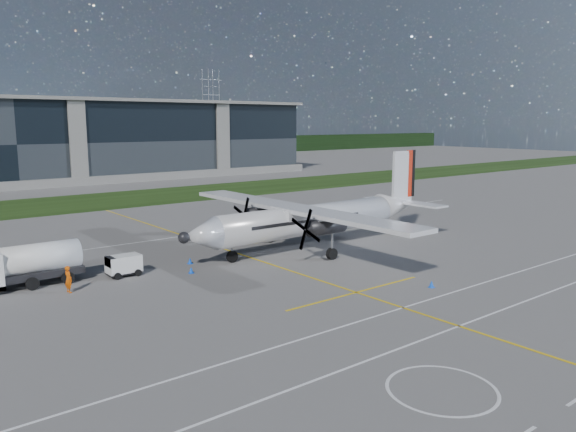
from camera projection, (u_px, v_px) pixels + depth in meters
ground at (80, 212)px, 71.11m from camera, size 400.00×400.00×0.00m
grass_strip at (61, 204)px, 77.28m from camera, size 400.00×18.00×0.04m
terminal_building at (3, 143)px, 100.76m from camera, size 120.00×20.00×15.00m
pylon_east at (211, 112)px, 205.70m from camera, size 9.00×4.60×30.00m
yellow_taxiway_centerline at (227, 250)px, 49.78m from camera, size 0.20×70.00×0.01m
white_lane_line at (425, 339)px, 29.40m from camera, size 90.00×0.15×0.01m
turboprop_aircraft at (316, 201)px, 50.27m from camera, size 26.98×27.98×8.39m
fuel_tanker_truck at (16, 267)px, 38.18m from camera, size 7.81×2.54×2.93m
baggage_tug at (124, 266)px, 41.35m from camera, size 2.58×1.55×1.55m
ground_crew_person at (68, 277)px, 37.25m from camera, size 0.74×0.94×2.09m
safety_cone_nose_port at (191, 270)px, 42.14m from camera, size 0.36×0.36×0.50m
safety_cone_portwing at (432, 284)px, 38.51m from camera, size 0.36×0.36×0.50m
safety_cone_stbdwing at (213, 224)px, 61.00m from camera, size 0.36×0.36×0.50m
safety_cone_nose_stbd at (190, 261)px, 44.96m from camera, size 0.36×0.36×0.50m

